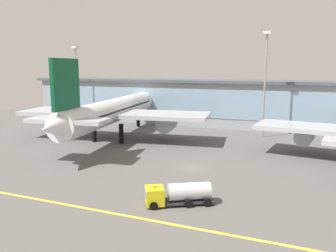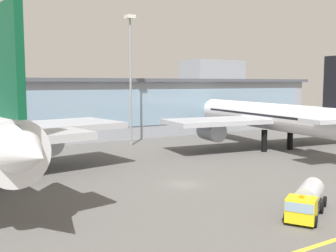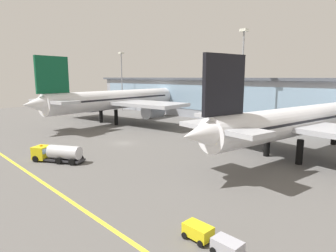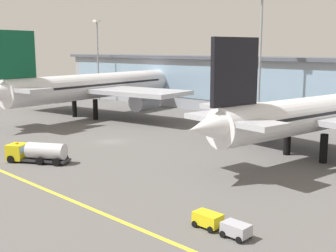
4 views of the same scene
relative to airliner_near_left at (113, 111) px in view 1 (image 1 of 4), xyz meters
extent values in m
plane|color=#5B5956|center=(25.57, -15.59, -7.12)|extent=(196.10, 196.10, 0.00)
cube|color=yellow|center=(25.57, -37.59, -7.11)|extent=(156.88, 0.50, 0.01)
cube|color=#9399A3|center=(25.57, 30.86, -0.49)|extent=(140.07, 12.00, 13.27)
cube|color=#84A3BC|center=(25.57, 24.81, 0.18)|extent=(134.47, 0.20, 8.49)
cube|color=#4C515B|center=(25.57, 30.86, 6.55)|extent=(143.07, 14.00, 0.80)
cylinder|color=black|center=(-2.95, -3.97, -4.79)|extent=(1.10, 1.10, 4.66)
cylinder|color=black|center=(3.96, -2.95, -4.79)|extent=(1.10, 1.10, 4.66)
cylinder|color=black|center=(-2.81, 19.09, -4.79)|extent=(1.10, 1.10, 4.66)
cylinder|color=silver|center=(-0.07, 0.46, 0.16)|extent=(12.97, 49.87, 5.82)
cone|color=silver|center=(-3.93, 26.70, 0.16)|extent=(6.23, 5.99, 5.53)
cone|color=silver|center=(3.84, -26.06, 0.59)|extent=(5.83, 7.05, 4.95)
cube|color=#84A3BC|center=(-3.39, 23.01, 1.17)|extent=(4.91, 4.67, 1.75)
cube|color=black|center=(-0.07, 0.46, 0.59)|extent=(11.88, 42.04, 0.47)
cube|color=#B7BAC1|center=(-0.07, 0.46, -0.57)|extent=(48.62, 18.67, 0.93)
cylinder|color=#999EA8|center=(-13.46, 0.30, -2.87)|extent=(4.97, 6.97, 4.07)
cylinder|color=#999EA8|center=(12.80, 4.16, -2.87)|extent=(4.97, 6.97, 4.07)
cube|color=#0C4C2D|center=(3.11, -21.11, 7.72)|extent=(1.99, 8.93, 9.31)
cube|color=#B7BAC1|center=(3.11, -21.11, 1.03)|extent=(15.80, 7.60, 0.74)
cylinder|color=#999EA8|center=(44.38, 3.03, -3.34)|extent=(4.32, 5.93, 3.62)
cylinder|color=black|center=(26.95, -34.78, -6.57)|extent=(1.10, 0.82, 1.10)
cylinder|color=black|center=(25.62, -32.55, -6.57)|extent=(1.10, 0.82, 1.10)
cylinder|color=black|center=(30.82, -32.49, -6.57)|extent=(1.10, 0.82, 1.10)
cylinder|color=black|center=(29.50, -30.26, -6.57)|extent=(1.10, 0.82, 1.10)
cylinder|color=black|center=(32.99, -31.21, -6.57)|extent=(1.10, 0.82, 1.10)
cylinder|color=black|center=(31.67, -28.97, -6.57)|extent=(1.10, 0.82, 1.10)
cube|color=#2D2D33|center=(30.00, -31.47, -6.67)|extent=(7.70, 5.86, 0.30)
cube|color=yellow|center=(26.52, -33.53, -5.72)|extent=(3.34, 3.43, 2.20)
cube|color=#84A3BC|center=(26.52, -33.53, -5.23)|extent=(3.36, 3.39, 0.88)
cylinder|color=silver|center=(30.47, -31.19, -5.37)|extent=(5.97, 4.82, 2.30)
cube|color=orange|center=(26.52, -33.53, -4.50)|extent=(0.30, 0.40, 0.20)
cylinder|color=gray|center=(34.26, 17.21, 5.88)|extent=(0.44, 0.44, 26.00)
cube|color=silver|center=(34.26, 17.21, 19.23)|extent=(1.80, 1.80, 0.70)
cylinder|color=gray|center=(-26.00, 20.56, 4.84)|extent=(0.44, 0.44, 23.92)
cube|color=silver|center=(-26.00, 20.56, 17.16)|extent=(1.80, 1.80, 0.70)
camera|label=1|loc=(43.79, -71.41, 10.77)|focal=35.99mm
camera|label=2|loc=(-2.94, -57.82, 5.94)|focal=43.07mm
camera|label=3|loc=(76.24, -51.27, 7.14)|focal=30.61mm
camera|label=4|loc=(84.81, -62.45, 8.85)|focal=46.90mm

